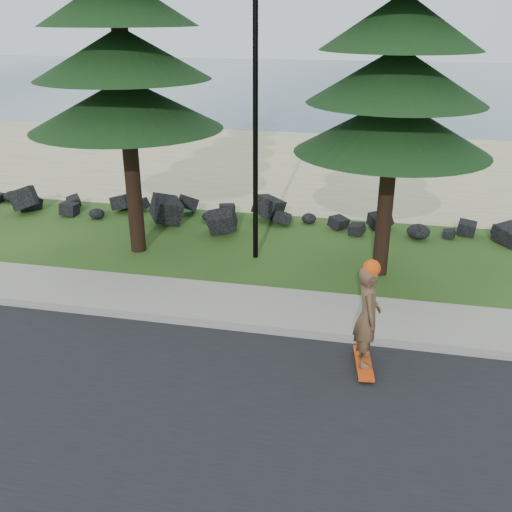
% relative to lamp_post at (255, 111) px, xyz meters
% --- Properties ---
extents(ground, '(160.00, 160.00, 0.00)m').
position_rel_lamp_post_xyz_m(ground, '(0.00, -3.20, -4.13)').
color(ground, '#254716').
rests_on(ground, ground).
extents(road, '(160.00, 7.00, 0.02)m').
position_rel_lamp_post_xyz_m(road, '(0.00, -7.70, -4.12)').
color(road, black).
rests_on(road, ground).
extents(kerb, '(160.00, 0.20, 0.10)m').
position_rel_lamp_post_xyz_m(kerb, '(0.00, -4.10, -4.08)').
color(kerb, gray).
rests_on(kerb, ground).
extents(sidewalk, '(160.00, 2.00, 0.08)m').
position_rel_lamp_post_xyz_m(sidewalk, '(0.00, -3.00, -4.09)').
color(sidewalk, '#9F9A85').
rests_on(sidewalk, ground).
extents(beach_sand, '(160.00, 15.00, 0.01)m').
position_rel_lamp_post_xyz_m(beach_sand, '(0.00, 11.30, -4.13)').
color(beach_sand, tan).
rests_on(beach_sand, ground).
extents(ocean, '(160.00, 58.00, 0.01)m').
position_rel_lamp_post_xyz_m(ocean, '(0.00, 47.80, -4.13)').
color(ocean, '#375769').
rests_on(ocean, ground).
extents(seawall_boulders, '(60.00, 2.40, 1.10)m').
position_rel_lamp_post_xyz_m(seawall_boulders, '(0.00, 2.40, -4.13)').
color(seawall_boulders, black).
rests_on(seawall_boulders, ground).
extents(lamp_post, '(0.25, 0.14, 8.14)m').
position_rel_lamp_post_xyz_m(lamp_post, '(0.00, 0.00, 0.00)').
color(lamp_post, black).
rests_on(lamp_post, ground).
extents(skateboarder, '(0.59, 1.27, 2.31)m').
position_rel_lamp_post_xyz_m(skateboarder, '(3.25, -5.02, -2.98)').
color(skateboarder, '#E1430D').
rests_on(skateboarder, ground).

